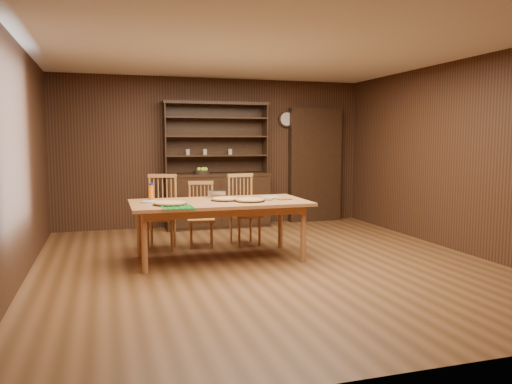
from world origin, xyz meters
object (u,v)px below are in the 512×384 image
object	(u,v)px
dining_table	(220,206)
chair_right	(243,207)
chair_left	(162,209)
juice_bottle	(151,192)
chair_center	(201,212)
china_hutch	(217,193)

from	to	relation	value
dining_table	chair_right	xyz separation A→B (m)	(0.54, 0.85, -0.14)
chair_left	juice_bottle	world-z (taller)	chair_left
chair_right	juice_bottle	size ratio (longest dim) A/B	4.61
dining_table	chair_center	distance (m)	0.91
chair_left	chair_center	bearing A→B (deg)	15.81
chair_right	juice_bottle	xyz separation A→B (m)	(-1.37, -0.53, 0.31)
chair_center	juice_bottle	bearing A→B (deg)	-132.24
chair_center	chair_right	distance (m)	0.62
china_hutch	chair_left	size ratio (longest dim) A/B	2.09
china_hutch	juice_bottle	world-z (taller)	china_hutch
dining_table	chair_left	world-z (taller)	chair_left
dining_table	chair_center	world-z (taller)	chair_center
dining_table	chair_left	size ratio (longest dim) A/B	2.12
chair_left	chair_center	xyz separation A→B (m)	(0.56, 0.01, -0.06)
chair_left	juice_bottle	xyz separation A→B (m)	(-0.19, -0.56, 0.30)
china_hutch	chair_right	xyz separation A→B (m)	(0.05, -1.48, -0.05)
china_hutch	chair_left	bearing A→B (deg)	-127.64
dining_table	chair_center	bearing A→B (deg)	94.58
chair_right	dining_table	bearing A→B (deg)	-131.19
china_hutch	dining_table	xyz separation A→B (m)	(-0.49, -2.33, 0.09)
chair_left	dining_table	bearing A→B (deg)	-39.47
chair_left	chair_center	distance (m)	0.56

